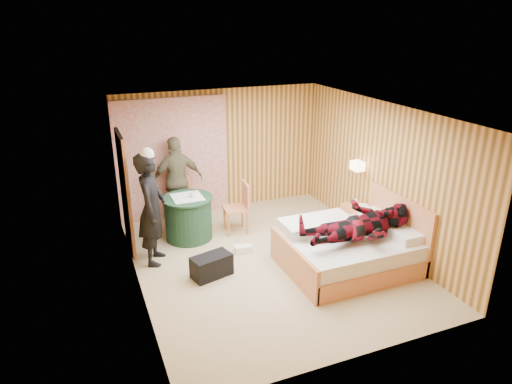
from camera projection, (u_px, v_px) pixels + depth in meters
name	position (u px, v px, depth m)	size (l,w,h in m)	color
floor	(269.00, 261.00, 7.58)	(4.20, 5.00, 0.01)	tan
ceiling	(271.00, 111.00, 6.69)	(4.20, 5.00, 0.01)	silver
wall_back	(221.00, 151.00, 9.30)	(4.20, 0.02, 2.50)	#E1A756
wall_left	(133.00, 211.00, 6.40)	(0.02, 5.00, 2.50)	#E1A756
wall_right	(381.00, 175.00, 7.88)	(0.02, 5.00, 2.50)	#E1A756
curtain	(173.00, 159.00, 8.91)	(2.20, 0.08, 2.40)	beige
doorway	(125.00, 192.00, 7.71)	(0.06, 0.90, 2.05)	black
wall_lamp	(358.00, 166.00, 8.19)	(0.26, 0.24, 0.16)	gold
bed	(348.00, 248.00, 7.34)	(2.00, 1.57, 1.08)	#E8935F
nightstand	(357.00, 221.00, 8.36)	(0.44, 0.60, 0.58)	#E8935F
round_table	(188.00, 217.00, 8.25)	(0.91, 0.91, 0.81)	#20462F
chair_far	(180.00, 197.00, 8.83)	(0.51, 0.51, 0.93)	#E8935F
chair_near	(240.00, 204.00, 8.46)	(0.47, 0.47, 0.96)	#E8935F
duffel_bag	(212.00, 266.00, 7.09)	(0.62, 0.33, 0.35)	black
sneaker_left	(243.00, 249.00, 7.85)	(0.29, 0.12, 0.13)	white
sneaker_right	(243.00, 250.00, 7.82)	(0.30, 0.12, 0.13)	white
woman_standing	(152.00, 209.00, 7.26)	(0.68, 0.45, 1.87)	black
man_at_table	(177.00, 181.00, 8.75)	(1.01, 0.42, 1.72)	#666144
man_on_bed	(361.00, 216.00, 6.91)	(1.77, 0.67, 0.86)	maroon
book_lower	(360.00, 207.00, 8.22)	(0.17, 0.22, 0.02)	white
book_upper	(360.00, 206.00, 8.21)	(0.16, 0.22, 0.02)	white
cup_nightstand	(355.00, 202.00, 8.36)	(0.10, 0.10, 0.09)	white
cup_table	(193.00, 194.00, 8.09)	(0.12, 0.12, 0.10)	white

